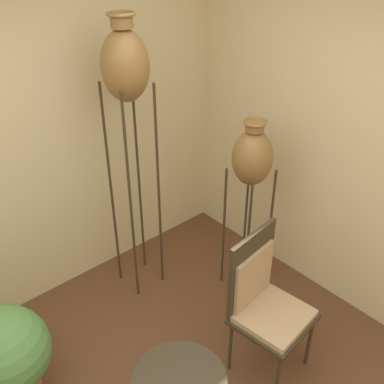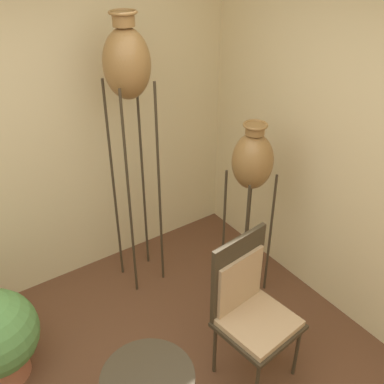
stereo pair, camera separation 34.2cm
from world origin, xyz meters
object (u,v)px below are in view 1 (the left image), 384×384
object	(u,v)px
vase_stand_medium	(252,160)
chair	(264,298)
potted_plant	(6,355)
vase_stand_tall	(126,72)

from	to	relation	value
vase_stand_medium	chair	xyz separation A→B (m)	(-0.51, -0.61, -0.59)
vase_stand_medium	potted_plant	bearing A→B (deg)	172.08
vase_stand_tall	potted_plant	bearing A→B (deg)	-164.93
vase_stand_medium	chair	world-z (taller)	vase_stand_medium
chair	potted_plant	xyz separation A→B (m)	(-1.39, 0.88, -0.22)
vase_stand_tall	chair	xyz separation A→B (m)	(0.13, -1.22, -1.23)
vase_stand_medium	chair	bearing A→B (deg)	-129.52
vase_stand_tall	vase_stand_medium	xyz separation A→B (m)	(0.64, -0.61, -0.64)
chair	potted_plant	distance (m)	1.66
vase_stand_medium	chair	distance (m)	0.99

